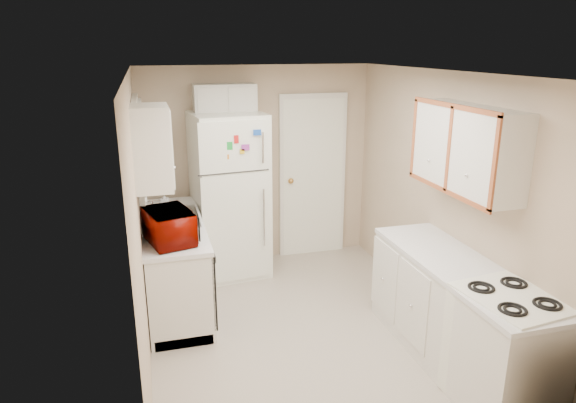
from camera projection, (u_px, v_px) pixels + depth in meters
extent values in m
plane|color=beige|center=(302.00, 331.00, 4.89)|extent=(3.80, 3.80, 0.00)
plane|color=white|center=(304.00, 73.00, 4.19)|extent=(3.80, 3.80, 0.00)
plane|color=#C0A98E|center=(139.00, 226.00, 4.18)|extent=(3.80, 3.80, 0.00)
plane|color=#C0A98E|center=(443.00, 200.00, 4.90)|extent=(3.80, 3.80, 0.00)
plane|color=#C0A98E|center=(258.00, 166.00, 6.29)|extent=(2.80, 2.80, 0.00)
plane|color=#C0A98E|center=(406.00, 317.00, 2.79)|extent=(2.80, 2.80, 0.00)
cube|color=silver|center=(175.00, 264.00, 5.31)|extent=(0.60, 1.80, 0.90)
cube|color=black|center=(211.00, 281.00, 4.82)|extent=(0.03, 0.58, 0.72)
cube|color=gray|center=(172.00, 222.00, 5.33)|extent=(0.54, 0.74, 0.16)
imported|color=#840A00|center=(169.00, 226.00, 4.62)|extent=(0.60, 0.43, 0.36)
imported|color=silver|center=(165.00, 199.00, 5.61)|extent=(0.10, 0.10, 0.16)
cube|color=silver|center=(140.00, 153.00, 5.04)|extent=(0.10, 0.98, 1.08)
cube|color=silver|center=(152.00, 148.00, 4.25)|extent=(0.30, 0.45, 0.70)
cube|color=white|center=(229.00, 195.00, 5.95)|extent=(0.86, 0.84, 1.90)
cube|color=silver|center=(225.00, 102.00, 5.82)|extent=(0.70, 0.30, 0.40)
cube|color=white|center=(313.00, 177.00, 6.49)|extent=(0.86, 0.06, 2.08)
cube|color=silver|center=(455.00, 314.00, 4.30)|extent=(0.60, 2.00, 0.90)
cube|color=white|center=(505.00, 355.00, 3.76)|extent=(0.66, 0.78, 0.87)
cube|color=silver|center=(466.00, 148.00, 4.22)|extent=(0.30, 1.20, 0.70)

